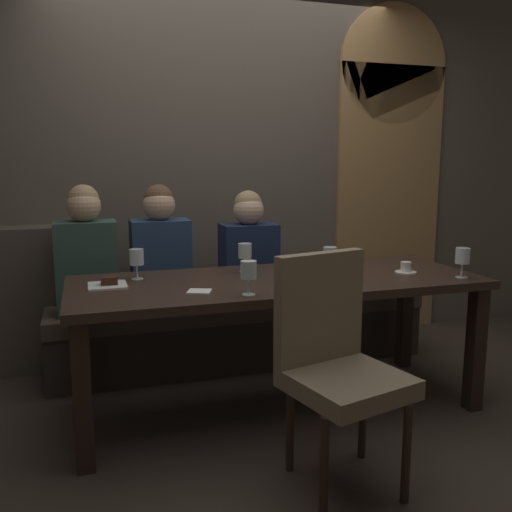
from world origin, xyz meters
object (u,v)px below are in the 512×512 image
Objects in this scene: diner_bearded at (160,250)px; wine_glass_end_left at (137,259)px; diner_redhead at (86,253)px; wine_glass_near_left at (249,272)px; wine_glass_far_left at (330,256)px; wine_glass_far_right at (463,257)px; chair_near_side at (335,355)px; banquette_bench at (242,332)px; espresso_cup at (406,268)px; diner_far_end at (249,249)px; dessert_plate at (108,284)px; wine_glass_center_front at (245,252)px; dining_table at (278,294)px.

diner_bearded is 0.52m from wine_glass_end_left.
diner_redhead reaches higher than wine_glass_near_left.
wine_glass_far_right is at bearing -19.92° from wine_glass_far_left.
chair_near_side is 5.98× the size of wine_glass_near_left.
chair_near_side is 1.53m from diner_bearded.
espresso_cup is at bearing -46.57° from banquette_bench.
diner_far_end is 6.07× the size of espresso_cup.
diner_bearded is 6.45× the size of espresso_cup.
wine_glass_end_left reaches higher than espresso_cup.
banquette_bench is 1.01m from wine_glass_far_left.
wine_glass_end_left is at bearing 166.34° from wine_glass_far_left.
chair_near_side is at bearing -55.18° from diner_redhead.
diner_far_end reaches higher than dessert_plate.
espresso_cup is at bearing 13.01° from wine_glass_near_left.
diner_bearded is at bearing 105.40° from wine_glass_near_left.
diner_bearded reaches higher than wine_glass_far_left.
diner_bearded reaches higher than wine_glass_center_front.
chair_near_side is 1.27× the size of diner_bearded.
chair_near_side is 0.57m from wine_glass_near_left.
dining_table is 2.24× the size of chair_near_side.
banquette_bench is 0.79m from diner_bearded.
wine_glass_center_front is 0.49m from wine_glass_far_left.
dining_table is 0.78m from wine_glass_end_left.
dining_table is 13.41× the size of wine_glass_near_left.
dining_table is 0.82m from banquette_bench.
diner_far_end is 1.04m from wine_glass_near_left.
wine_glass_near_left is at bearing -31.92° from dessert_plate.
diner_bearded reaches higher than diner_far_end.
banquette_bench is 1.20m from dessert_plate.
wine_glass_center_front is (0.42, -0.46, 0.04)m from diner_bearded.
banquette_bench is at bearing 133.43° from espresso_cup.
diner_bearded reaches higher than banquette_bench.
diner_far_end is at bearing -0.01° from diner_redhead.
chair_near_side is at bearing -83.03° from wine_glass_center_front.
wine_glass_near_left is (-0.26, -0.31, 0.20)m from dining_table.
diner_far_end reaches higher than chair_near_side.
diner_redhead reaches higher than dessert_plate.
wine_glass_center_front is (-0.12, -0.47, 0.63)m from banquette_bench.
wine_glass_near_left is 1.22m from wine_glass_far_right.
wine_glass_center_front is (0.14, 0.54, 0.00)m from wine_glass_near_left.
wine_glass_center_front is at bearing -48.00° from diner_bearded.
chair_near_side is 1.00m from wine_glass_center_front.
banquette_bench is at bearing 34.36° from wine_glass_end_left.
diner_bearded is 4.72× the size of wine_glass_center_front.
diner_far_end is (0.04, 0.68, 0.14)m from dining_table.
diner_bearded is at bearing 179.43° from diner_far_end.
wine_glass_near_left and wine_glass_far_right have the same top height.
banquette_bench is 2.55× the size of chair_near_side.
diner_bearded reaches higher than wine_glass_near_left.
wine_glass_far_left reaches higher than dessert_plate.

